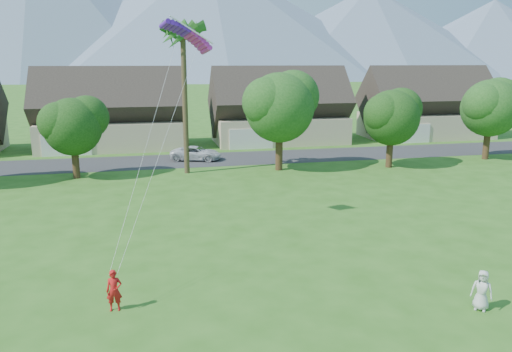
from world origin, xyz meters
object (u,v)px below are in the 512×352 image
object	(u,v)px
kite_flyer	(114,291)
watcher	(482,290)
parked_car	(196,153)
parafoil_kite	(188,33)

from	to	relation	value
kite_flyer	watcher	size ratio (longest dim) A/B	1.02
watcher	parked_car	size ratio (longest dim) A/B	0.33
kite_flyer	watcher	xyz separation A→B (m)	(13.76, -2.95, -0.02)
watcher	parked_car	bearing A→B (deg)	143.84
parked_car	parafoil_kite	xyz separation A→B (m)	(-2.16, -20.29, 10.10)
kite_flyer	watcher	distance (m)	14.07
kite_flyer	watcher	bearing A→B (deg)	-10.39
parked_car	watcher	bearing A→B (deg)	-149.28
watcher	parafoil_kite	bearing A→B (deg)	170.16
parked_car	parafoil_kite	world-z (taller)	parafoil_kite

